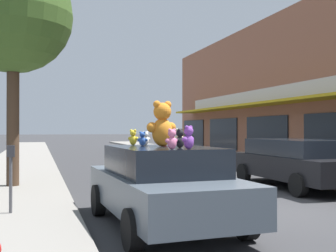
{
  "coord_description": "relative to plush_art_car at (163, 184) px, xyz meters",
  "views": [
    {
      "loc": [
        -4.63,
        -7.73,
        1.71
      ],
      "look_at": [
        -1.8,
        1.46,
        1.78
      ],
      "focal_mm": 45.0,
      "sensor_mm": 36.0,
      "label": 1
    }
  ],
  "objects": [
    {
      "name": "ground_plane",
      "position": [
        2.53,
        0.6,
        -0.74
      ],
      "size": [
        260.0,
        260.0,
        0.0
      ],
      "primitive_type": "plane",
      "color": "#333335"
    },
    {
      "name": "plush_art_car",
      "position": [
        0.0,
        0.0,
        0.0
      ],
      "size": [
        2.16,
        4.3,
        1.4
      ],
      "rotation": [
        0.0,
        0.0,
        0.05
      ],
      "color": "#4C5660",
      "rests_on": "ground_plane"
    },
    {
      "name": "teddy_bear_giant",
      "position": [
        0.04,
        0.19,
        1.05
      ],
      "size": [
        0.63,
        0.43,
        0.83
      ],
      "rotation": [
        0.0,
        0.0,
        3.43
      ],
      "color": "orange",
      "rests_on": "plush_art_car"
    },
    {
      "name": "teddy_bear_cream",
      "position": [
        0.48,
        0.55,
        0.81
      ],
      "size": [
        0.25,
        0.17,
        0.33
      ],
      "rotation": [
        0.0,
        0.0,
        3.43
      ],
      "color": "beige",
      "rests_on": "plush_art_car"
    },
    {
      "name": "teddy_bear_red",
      "position": [
        0.29,
        0.89,
        0.83
      ],
      "size": [
        0.26,
        0.21,
        0.35
      ],
      "rotation": [
        0.0,
        0.0,
        2.62
      ],
      "color": "red",
      "rests_on": "plush_art_car"
    },
    {
      "name": "teddy_bear_white",
      "position": [
        -0.07,
        0.96,
        0.79
      ],
      "size": [
        0.2,
        0.13,
        0.27
      ],
      "rotation": [
        0.0,
        0.0,
        3.2
      ],
      "color": "white",
      "rests_on": "plush_art_car"
    },
    {
      "name": "teddy_bear_yellow",
      "position": [
        -0.33,
        0.94,
        0.81
      ],
      "size": [
        0.21,
        0.2,
        0.31
      ],
      "rotation": [
        0.0,
        0.0,
        2.41
      ],
      "color": "yellow",
      "rests_on": "plush_art_car"
    },
    {
      "name": "teddy_bear_black",
      "position": [
        0.12,
        -0.57,
        0.81
      ],
      "size": [
        0.22,
        0.22,
        0.32
      ],
      "rotation": [
        0.0,
        0.0,
        3.94
      ],
      "color": "black",
      "rests_on": "plush_art_car"
    },
    {
      "name": "teddy_bear_blue",
      "position": [
        -0.24,
        0.53,
        0.79
      ],
      "size": [
        0.21,
        0.15,
        0.27
      ],
      "rotation": [
        0.0,
        0.0,
        2.73
      ],
      "color": "blue",
      "rests_on": "plush_art_car"
    },
    {
      "name": "teddy_bear_pink",
      "position": [
        -0.14,
        -0.96,
        0.81
      ],
      "size": [
        0.24,
        0.19,
        0.32
      ],
      "rotation": [
        0.0,
        0.0,
        3.58
      ],
      "color": "pink",
      "rests_on": "plush_art_car"
    },
    {
      "name": "teddy_bear_purple",
      "position": [
        0.14,
        -0.95,
        0.84
      ],
      "size": [
        0.27,
        0.24,
        0.37
      ],
      "rotation": [
        0.0,
        0.0,
        3.77
      ],
      "color": "purple",
      "rests_on": "plush_art_car"
    },
    {
      "name": "parked_car_far_center",
      "position": [
        5.05,
        3.51,
        0.03
      ],
      "size": [
        2.0,
        4.75,
        1.41
      ],
      "color": "black",
      "rests_on": "ground_plane"
    },
    {
      "name": "street_tree",
      "position": [
        -2.78,
        5.34,
        4.14
      ],
      "size": [
        3.28,
        3.28,
        6.42
      ],
      "color": "#473323",
      "rests_on": "sidewalk_near"
    },
    {
      "name": "parking_meter",
      "position": [
        -2.6,
        1.3,
        0.21
      ],
      "size": [
        0.14,
        0.1,
        1.27
      ],
      "color": "#4C4C51",
      "rests_on": "sidewalk_near"
    }
  ]
}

